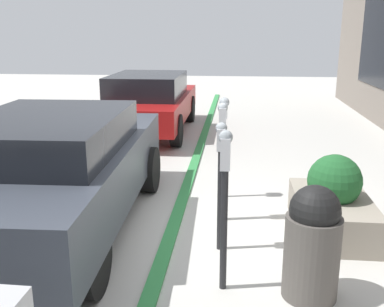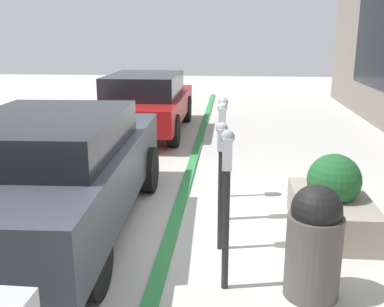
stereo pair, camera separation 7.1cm
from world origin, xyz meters
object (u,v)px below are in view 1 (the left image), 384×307
Objects in this scene: parking_meter_middle at (222,149)px; planter_box at (333,204)px; parked_car_middle at (54,168)px; trash_bin at (312,242)px; parking_meter_second at (221,166)px; parking_meter_nearest at (225,187)px; parking_meter_fourth at (224,125)px; parked_car_rear at (149,101)px.

planter_box is (-0.23, -1.38, -0.61)m from parking_meter_middle.
parked_car_middle is 4.30× the size of trash_bin.
parked_car_middle is at bearing 80.38° from parking_meter_second.
trash_bin is (-0.05, -0.82, -0.49)m from parking_meter_nearest.
parking_meter_middle reaches higher than planter_box.
parking_meter_fourth is 2.76m from trash_bin.
parking_meter_fourth is 0.32× the size of parked_car_middle.
parking_meter_second is 0.83m from parking_meter_middle.
parking_meter_second is 1.62m from planter_box.
trash_bin reaches higher than planter_box.
parked_car_middle is at bearing 61.23° from parking_meter_nearest.
parking_meter_middle is at bearing -158.97° from parked_car_rear.
parking_meter_middle is (0.83, 0.01, -0.03)m from parking_meter_second.
parking_meter_fourth is at bearing 0.30° from parking_meter_middle.
parking_meter_nearest is 1.65m from parking_meter_middle.
parking_meter_nearest is 2.43m from parked_car_middle.
planter_box is 6.36m from parked_car_rear.
planter_box is at bearing -87.73° from parked_car_middle.
parking_meter_nearest reaches higher than trash_bin.
parking_meter_nearest reaches higher than parking_meter_middle.
parking_meter_middle is 0.87m from parking_meter_fourth.
parking_meter_nearest is 0.82m from parking_meter_second.
parking_meter_nearest is 2.04m from planter_box.
parking_meter_fourth is at bearing -58.61° from parked_car_middle.
parking_meter_middle reaches higher than parking_meter_fourth.
parking_meter_fourth is at bearing 51.94° from planter_box.
parking_meter_second is (0.82, 0.07, -0.05)m from parking_meter_nearest.
parking_meter_second reaches higher than parked_car_rear.
parking_meter_nearest is at bearing -120.76° from parked_car_middle.
parking_meter_fourth is at bearing -155.35° from parked_car_rear.
parking_meter_middle is 2.10m from parked_car_middle.
parked_car_rear is at bearing 31.75° from planter_box.
parking_meter_fourth is at bearing 19.50° from trash_bin.
trash_bin is at bearing -157.12° from parked_car_rear.
parking_meter_middle is 1.53m from planter_box.
parking_meter_second is 1.69m from parking_meter_fourth.
parking_meter_fourth is 0.33× the size of parked_car_rear.
parked_car_rear is at bearing 16.67° from parking_meter_nearest.
planter_box is at bearing -99.45° from parking_meter_middle.
parking_meter_fourth is at bearing 1.98° from parking_meter_nearest.
parking_meter_middle is at bearing -78.62° from parked_car_middle.
parked_car_rear reaches higher than trash_bin.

